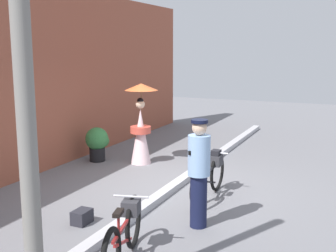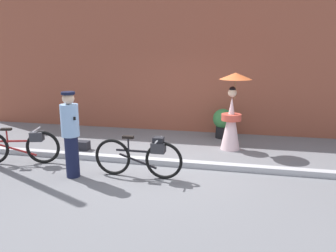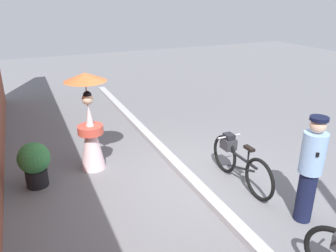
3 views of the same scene
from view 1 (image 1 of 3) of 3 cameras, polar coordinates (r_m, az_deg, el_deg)
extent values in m
plane|color=slate|center=(8.57, 0.97, -8.24)|extent=(30.00, 30.00, 0.00)
cube|color=brown|center=(9.97, -17.02, 5.98)|extent=(14.00, 0.40, 4.11)
cube|color=#B2B2B7|center=(8.55, 0.97, -7.86)|extent=(14.00, 0.20, 0.12)
torus|color=black|center=(8.39, 6.54, -6.08)|extent=(0.74, 0.06, 0.74)
torus|color=black|center=(7.45, 4.06, -8.15)|extent=(0.74, 0.06, 0.74)
cube|color=black|center=(7.87, 5.40, -5.97)|extent=(0.87, 0.04, 0.04)
cube|color=black|center=(7.93, 5.37, -7.38)|extent=(0.76, 0.03, 0.27)
cylinder|color=black|center=(7.67, 4.95, -5.49)|extent=(0.03, 0.03, 0.30)
cube|color=black|center=(7.63, 4.97, -4.39)|extent=(0.22, 0.09, 0.05)
cylinder|color=silver|center=(8.18, 6.37, -3.52)|extent=(0.03, 0.48, 0.03)
cube|color=#333338|center=(8.22, 6.35, -4.55)|extent=(0.26, 0.22, 0.20)
cube|color=black|center=(8.19, 6.37, -3.67)|extent=(0.20, 0.16, 0.14)
torus|color=black|center=(6.08, -4.63, -12.50)|extent=(0.72, 0.26, 0.73)
cube|color=maroon|center=(5.54, -6.00, -13.21)|extent=(0.89, 0.28, 0.04)
cube|color=maroon|center=(5.62, -5.96, -15.07)|extent=(0.78, 0.25, 0.29)
cylinder|color=maroon|center=(5.32, -6.57, -12.87)|extent=(0.03, 0.03, 0.30)
cube|color=black|center=(5.26, -6.61, -11.37)|extent=(0.24, 0.15, 0.05)
cylinder|color=silver|center=(5.84, -4.94, -9.30)|extent=(0.16, 0.47, 0.03)
cube|color=#333338|center=(5.89, -4.92, -10.67)|extent=(0.31, 0.28, 0.20)
cylinder|color=#141938|center=(6.70, 4.07, -9.89)|extent=(0.26, 0.26, 0.82)
cylinder|color=#8CB2E0|center=(6.49, 4.15, -3.90)|extent=(0.34, 0.34, 0.62)
sphere|color=#D8B293|center=(6.40, 4.19, -0.25)|extent=(0.22, 0.22, 0.22)
cylinder|color=black|center=(6.38, 4.21, 0.63)|extent=(0.26, 0.26, 0.05)
cube|color=black|center=(6.47, 4.15, -3.37)|extent=(0.35, 0.23, 0.06)
cone|color=silver|center=(10.24, -3.65, -1.36)|extent=(0.48, 0.48, 1.32)
cylinder|color=#D14C3D|center=(10.21, -3.66, -0.49)|extent=(0.49, 0.49, 0.16)
sphere|color=beige|center=(10.12, -3.69, 2.90)|extent=(0.21, 0.21, 0.21)
sphere|color=black|center=(10.11, -3.70, 3.32)|extent=(0.16, 0.16, 0.16)
cylinder|color=olive|center=(10.16, -3.54, 3.66)|extent=(0.02, 0.02, 0.55)
cone|color=orange|center=(10.13, -3.56, 5.20)|extent=(0.78, 0.78, 0.16)
cylinder|color=black|center=(10.68, -9.36, -3.72)|extent=(0.38, 0.38, 0.33)
sphere|color=#387F42|center=(10.59, -9.42, -1.68)|extent=(0.56, 0.56, 0.56)
sphere|color=#387F42|center=(10.67, -8.62, -1.95)|extent=(0.31, 0.31, 0.31)
cube|color=#26262D|center=(7.02, -11.34, -11.73)|extent=(0.32, 0.23, 0.22)
cube|color=black|center=(6.97, -10.88, -11.41)|extent=(0.27, 0.08, 0.08)
cylinder|color=slate|center=(4.12, -18.56, 5.37)|extent=(0.18, 0.18, 4.80)
camera|label=2|loc=(9.67, 45.20, 5.50)|focal=35.23mm
camera|label=3|loc=(6.48, -39.94, 12.47)|focal=35.45mm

